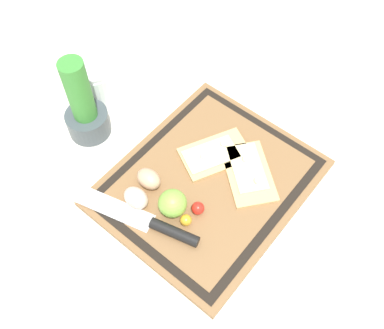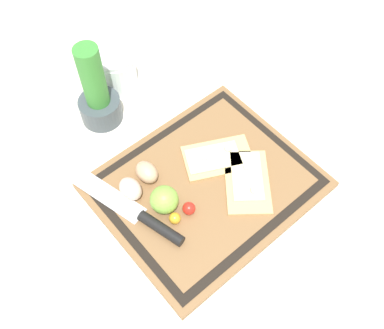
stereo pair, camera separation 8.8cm
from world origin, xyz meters
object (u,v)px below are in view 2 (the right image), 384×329
object	(u,v)px
pizza_slice_far	(217,157)
egg_pink	(130,189)
egg_brown	(147,172)
pizza_slice_near	(247,181)
cherry_tomato_yellow	(175,218)
lime	(164,200)
herb_pot	(97,96)
cherry_tomato_red	(189,208)
knife	(143,217)
sauce_jar	(117,72)

from	to	relation	value
pizza_slice_far	egg_pink	bearing A→B (deg)	165.38
egg_brown	pizza_slice_near	bearing A→B (deg)	-43.43
pizza_slice_far	cherry_tomato_yellow	bearing A→B (deg)	-161.05
egg_pink	lime	xyz separation A→B (m)	(0.03, -0.07, 0.01)
herb_pot	pizza_slice_near	bearing A→B (deg)	-70.32
pizza_slice_near	egg_brown	bearing A→B (deg)	136.57
egg_brown	cherry_tomato_red	size ratio (longest dim) A/B	2.06
knife	cherry_tomato_yellow	bearing A→B (deg)	-43.75
egg_pink	sauce_jar	world-z (taller)	sauce_jar
lime	cherry_tomato_yellow	bearing A→B (deg)	-97.30
egg_brown	knife	bearing A→B (deg)	-131.59
pizza_slice_far	lime	bearing A→B (deg)	-173.60
pizza_slice_far	sauce_jar	world-z (taller)	sauce_jar
herb_pot	lime	bearing A→B (deg)	-98.11
knife	lime	xyz separation A→B (m)	(0.05, -0.00, 0.02)
egg_brown	pizza_slice_far	bearing A→B (deg)	-22.86
egg_brown	egg_pink	bearing A→B (deg)	-168.23
sauce_jar	pizza_slice_near	bearing A→B (deg)	-85.07
pizza_slice_far	knife	xyz separation A→B (m)	(-0.21, -0.01, 0.00)
pizza_slice_near	knife	xyz separation A→B (m)	(-0.21, 0.07, 0.00)
cherry_tomato_yellow	herb_pot	bearing A→B (deg)	81.98
cherry_tomato_yellow	sauce_jar	world-z (taller)	sauce_jar
pizza_slice_far	herb_pot	xyz separation A→B (m)	(-0.12, 0.27, 0.05)
lime	egg_pink	bearing A→B (deg)	116.60
egg_brown	egg_pink	distance (m)	0.05
knife	cherry_tomato_red	world-z (taller)	cherry_tomato_red
cherry_tomato_red	cherry_tomato_yellow	distance (m)	0.03
pizza_slice_near	herb_pot	size ratio (longest dim) A/B	0.83
pizza_slice_far	cherry_tomato_yellow	world-z (taller)	same
egg_brown	sauce_jar	bearing A→B (deg)	66.81
pizza_slice_far	cherry_tomato_red	world-z (taller)	cherry_tomato_red
egg_pink	cherry_tomato_red	xyz separation A→B (m)	(0.06, -0.11, -0.01)
herb_pot	cherry_tomato_yellow	bearing A→B (deg)	-98.02
pizza_slice_near	cherry_tomato_yellow	distance (m)	0.17
knife	cherry_tomato_yellow	xyz separation A→B (m)	(0.04, -0.04, 0.00)
lime	cherry_tomato_red	distance (m)	0.05
knife	pizza_slice_far	bearing A→B (deg)	3.53
sauce_jar	knife	bearing A→B (deg)	-117.73
herb_pot	cherry_tomato_red	bearing A→B (deg)	-91.95
pizza_slice_far	knife	world-z (taller)	pizza_slice_far
egg_pink	pizza_slice_near	bearing A→B (deg)	-33.66
cherry_tomato_yellow	pizza_slice_near	bearing A→B (deg)	-9.26
pizza_slice_near	knife	world-z (taller)	pizza_slice_near
pizza_slice_far	egg_brown	size ratio (longest dim) A/B	3.13
pizza_slice_far	lime	size ratio (longest dim) A/B	2.96
pizza_slice_far	pizza_slice_near	bearing A→B (deg)	-83.61
cherry_tomato_red	cherry_tomato_yellow	xyz separation A→B (m)	(-0.03, 0.00, -0.00)
pizza_slice_far	lime	distance (m)	0.16
pizza_slice_far	egg_pink	size ratio (longest dim) A/B	3.13
knife	lime	size ratio (longest dim) A/B	4.85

